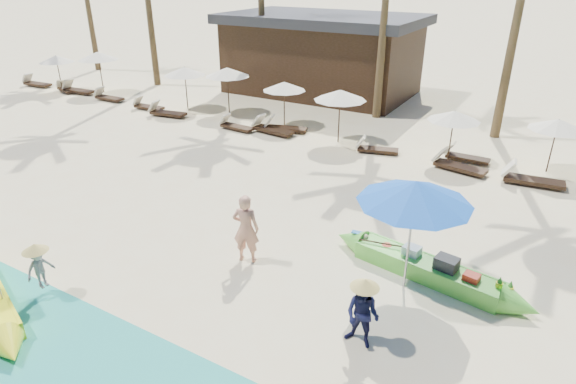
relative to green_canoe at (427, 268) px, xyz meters
The scene contains 28 objects.
ground 3.32m from the green_canoe, 137.57° to the right, with size 240.00×240.00×0.00m, color beige.
green_canoe is the anchor object (origin of this frame).
tourist 4.43m from the green_canoe, 159.40° to the right, with size 0.66×0.43×1.81m, color tan.
vendor_green 2.96m from the green_canoe, 99.58° to the right, with size 0.69×0.54×1.42m, color #15173C.
vendor_yellow 8.81m from the green_canoe, 145.79° to the right, with size 0.64×0.37×0.99m, color gray.
blue_umbrella 2.28m from the green_canoe, 119.07° to the right, with size 2.48×2.48×2.66m.
resort_parasol_0 25.14m from the green_canoe, 161.71° to the left, with size 1.97×1.97×2.03m.
lounger_0_left 27.23m from the green_canoe, 163.46° to the left, with size 1.96×0.73×0.65m.
lounger_0_right 24.63m from the green_canoe, 161.67° to the left, with size 1.69×0.96×0.55m.
resort_parasol_1 23.12m from the green_canoe, 157.62° to the left, with size 2.25×2.25×2.31m.
lounger_1_left 23.75m from the green_canoe, 160.70° to the left, with size 2.04×0.76×0.68m.
lounger_1_right 21.05m from the green_canoe, 158.79° to the left, with size 1.80×0.60×0.61m.
resort_parasol_2 17.11m from the green_canoe, 149.94° to the left, with size 2.07×2.07×2.14m.
lounger_2_left 18.02m from the green_canoe, 155.82° to the left, with size 1.72×0.62×0.57m.
resort_parasol_3 15.51m from the green_canoe, 144.05° to the left, with size 2.17×2.17×2.24m.
lounger_3_left 16.33m from the green_canoe, 154.77° to the left, with size 1.96×0.87×0.64m.
lounger_3_right 12.65m from the green_canoe, 146.77° to the left, with size 1.71×0.61×0.57m.
resort_parasol_4 12.58m from the green_canoe, 136.22° to the left, with size 1.95×1.95×2.01m.
lounger_4_left 11.53m from the green_canoe, 140.66° to the left, with size 2.02×0.81×0.67m.
lounger_4_right 11.55m from the green_canoe, 137.69° to the left, with size 1.96×1.11×0.64m.
resort_parasol_5 9.89m from the green_canoe, 127.12° to the left, with size 2.14×2.14×2.21m.
lounger_5_left 8.37m from the green_canoe, 119.15° to the left, with size 1.74×0.95×0.56m.
resort_parasol_6 8.10m from the green_canoe, 99.81° to the left, with size 1.91×1.91×1.96m.
lounger_6_left 8.24m from the green_canoe, 95.77° to the left, with size 1.66×0.54×0.56m.
lounger_6_right 7.12m from the green_canoe, 97.05° to the left, with size 2.00×0.93×0.65m.
resort_parasol_7 8.94m from the green_canoe, 77.10° to the left, with size 1.90×1.90×1.96m.
lounger_7_left 7.20m from the green_canoe, 77.74° to the left, with size 2.05×0.80×0.68m.
pavilion_west 18.60m from the green_canoe, 124.37° to the left, with size 10.80×6.60×4.30m.
Camera 1 is at (4.38, -7.64, 6.75)m, focal length 30.00 mm.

